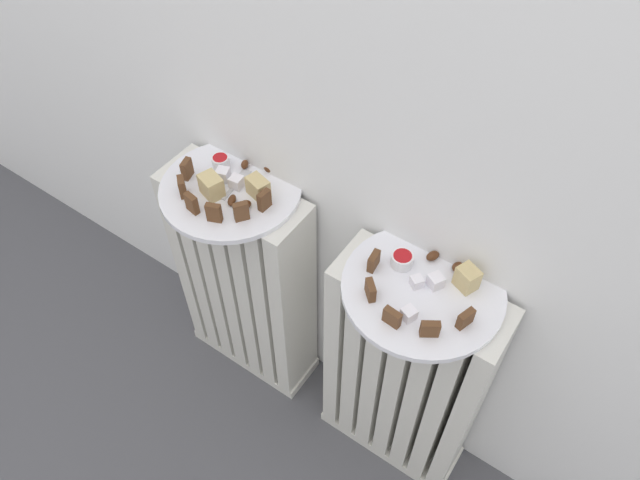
{
  "coord_description": "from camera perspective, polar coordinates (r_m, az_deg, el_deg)",
  "views": [
    {
      "loc": [
        0.42,
        -0.33,
        1.51
      ],
      "look_at": [
        0.0,
        0.28,
        0.63
      ],
      "focal_mm": 33.73,
      "sensor_mm": 36.0,
      "label": 1
    }
  ],
  "objects": [
    {
      "name": "fork",
      "position": [
        1.24,
        -7.82,
        5.47
      ],
      "size": [
        0.03,
        0.1,
        0.0
      ],
      "color": "#B7B7BC",
      "rests_on": "plate_left"
    },
    {
      "name": "medjool_date_left_0",
      "position": [
        1.18,
        -7.08,
        3.39
      ],
      "size": [
        0.03,
        0.03,
        0.02
      ],
      "primitive_type": "ellipsoid",
      "rotation": [
        0.0,
        0.0,
        0.91
      ],
      "color": "#4C2814",
      "rests_on": "plate_left"
    },
    {
      "name": "plate_left",
      "position": [
        1.24,
        -8.47,
        4.83
      ],
      "size": [
        0.29,
        0.29,
        0.01
      ],
      "primitive_type": "cylinder",
      "color": "white",
      "rests_on": "radiator_left"
    },
    {
      "name": "medjool_date_left_1",
      "position": [
        1.25,
        -5.0,
        6.85
      ],
      "size": [
        0.03,
        0.03,
        0.02
      ],
      "primitive_type": "ellipsoid",
      "rotation": [
        0.0,
        0.0,
        2.66
      ],
      "color": "#4C2814",
      "rests_on": "plate_left"
    },
    {
      "name": "dark_cake_slice_right_0",
      "position": [
        1.07,
        5.11,
        -1.99
      ],
      "size": [
        0.02,
        0.03,
        0.03
      ],
      "primitive_type": "cube",
      "rotation": [
        0.0,
        0.0,
        -1.45
      ],
      "color": "#56351E",
      "rests_on": "plate_right"
    },
    {
      "name": "dark_cake_slice_left_0",
      "position": [
        1.26,
        -12.52,
        6.6
      ],
      "size": [
        0.02,
        0.03,
        0.04
      ],
      "primitive_type": "cube",
      "rotation": [
        0.0,
        0.0,
        -1.29
      ],
      "color": "#56351E",
      "rests_on": "plate_left"
    },
    {
      "name": "radiator_left",
      "position": [
        1.49,
        -7.03,
        -4.22
      ],
      "size": [
        0.35,
        0.13,
        0.64
      ],
      "color": "silver",
      "rests_on": "ground_plane"
    },
    {
      "name": "jam_bowl_left",
      "position": [
        1.27,
        -9.41,
        7.35
      ],
      "size": [
        0.04,
        0.04,
        0.03
      ],
      "color": "white",
      "rests_on": "plate_left"
    },
    {
      "name": "turkish_delight_right_1",
      "position": [
        1.02,
        8.42,
        -6.95
      ],
      "size": [
        0.03,
        0.03,
        0.02
      ],
      "primitive_type": "cube",
      "rotation": [
        0.0,
        0.0,
        1.19
      ],
      "color": "white",
      "rests_on": "plate_right"
    },
    {
      "name": "marble_cake_slice_left_0",
      "position": [
        1.21,
        -10.27,
        5.07
      ],
      "size": [
        0.05,
        0.05,
        0.05
      ],
      "primitive_type": "cube",
      "rotation": [
        0.0,
        0.0,
        -0.32
      ],
      "color": "tan",
      "rests_on": "plate_left"
    },
    {
      "name": "dark_cake_slice_left_3",
      "position": [
        1.16,
        -10.04,
        2.57
      ],
      "size": [
        0.03,
        0.02,
        0.04
      ],
      "primitive_type": "cube",
      "rotation": [
        0.0,
        0.0,
        0.39
      ],
      "color": "#56351E",
      "rests_on": "plate_left"
    },
    {
      "name": "dark_cake_slice_left_2",
      "position": [
        1.18,
        -12.08,
        3.42
      ],
      "size": [
        0.03,
        0.02,
        0.04
      ],
      "primitive_type": "cube",
      "rotation": [
        0.0,
        0.0,
        -0.17
      ],
      "color": "#56351E",
      "rests_on": "plate_left"
    },
    {
      "name": "dark_cake_slice_right_3",
      "position": [
        1.0,
        10.39,
        -8.31
      ],
      "size": [
        0.03,
        0.03,
        0.03
      ],
      "primitive_type": "cube",
      "rotation": [
        0.0,
        0.0,
        0.58
      ],
      "color": "#56351E",
      "rests_on": "plate_right"
    },
    {
      "name": "medjool_date_right_1",
      "position": [
        1.11,
        10.65,
        -1.49
      ],
      "size": [
        0.03,
        0.03,
        0.02
      ],
      "primitive_type": "ellipsoid",
      "rotation": [
        0.0,
        0.0,
        1.16
      ],
      "color": "#4C2814",
      "rests_on": "plate_right"
    },
    {
      "name": "dark_cake_slice_right_1",
      "position": [
        1.03,
        4.81,
        -4.75
      ],
      "size": [
        0.03,
        0.03,
        0.03
      ],
      "primitive_type": "cube",
      "rotation": [
        0.0,
        0.0,
        -0.77
      ],
      "color": "#56351E",
      "rests_on": "plate_right"
    },
    {
      "name": "turkish_delight_right_0",
      "position": [
        1.07,
        10.92,
        -3.85
      ],
      "size": [
        0.03,
        0.03,
        0.02
      ],
      "primitive_type": "cube",
      "rotation": [
        0.0,
        0.0,
        1.07
      ],
      "color": "white",
      "rests_on": "plate_right"
    },
    {
      "name": "medjool_date_right_0",
      "position": [
        1.1,
        12.99,
        -2.52
      ],
      "size": [
        0.03,
        0.03,
        0.02
      ],
      "primitive_type": "ellipsoid",
      "rotation": [
        0.0,
        0.0,
        1.0
      ],
      "color": "#4C2814",
      "rests_on": "plate_right"
    },
    {
      "name": "jam_bowl_right",
      "position": [
        1.09,
        7.79,
        -1.83
      ],
      "size": [
        0.04,
        0.04,
        0.03
      ],
      "color": "white",
      "rests_on": "plate_right"
    },
    {
      "name": "ground_plane",
      "position": [
        1.6,
        -6.12,
        -21.43
      ],
      "size": [
        6.0,
        6.0,
        0.0
      ],
      "primitive_type": "plane",
      "color": "#4C4C51"
    },
    {
      "name": "medjool_date_left_3",
      "position": [
        1.26,
        -7.15,
        7.13
      ],
      "size": [
        0.02,
        0.03,
        0.02
      ],
      "primitive_type": "ellipsoid",
      "rotation": [
        0.0,
        0.0,
        1.98
      ],
      "color": "#4C2814",
      "rests_on": "plate_left"
    },
    {
      "name": "plate_right",
      "position": [
        1.08,
        9.74,
        -4.59
      ],
      "size": [
        0.29,
        0.29,
        0.01
      ],
      "primitive_type": "cylinder",
      "color": "white",
      "rests_on": "radiator_right"
    },
    {
      "name": "turkish_delight_left_1",
      "position": [
        1.24,
        -9.19,
        6.17
      ],
      "size": [
        0.03,
        0.03,
        0.02
      ],
      "primitive_type": "cube",
      "rotation": [
        0.0,
        0.0,
        0.34
      ],
      "color": "white",
      "rests_on": "plate_left"
    },
    {
      "name": "medjool_date_left_2",
      "position": [
        1.19,
        -8.36,
        3.75
      ],
      "size": [
        0.03,
        0.03,
        0.02
      ],
      "primitive_type": "ellipsoid",
      "rotation": [
        0.0,
        0.0,
        1.98
      ],
      "color": "#4C2814",
      "rests_on": "plate_left"
    },
    {
      "name": "turkish_delight_right_2",
      "position": [
        1.06,
        9.16,
        -3.93
      ],
      "size": [
        0.03,
        0.03,
        0.02
      ],
      "primitive_type": "cube",
      "rotation": [
        0.0,
        0.0,
        0.96
      ],
      "color": "white",
      "rests_on": "plate_right"
    },
    {
      "name": "dark_cake_slice_left_1",
      "position": [
        1.22,
        -12.96,
        4.94
      ],
      "size": [
        0.03,
        0.03,
        0.04
      ],
      "primitive_type": "cube",
      "rotation": [
        0.0,
        0.0,
        -0.73
      ],
      "color": "#56351E",
      "rests_on": "plate_left"
    },
    {
      "name": "dark_cake_slice_right_4",
      "position": [
        1.03,
        13.64,
        -7.27
      ],
      "size": [
        0.02,
        0.03,
        0.03
      ],
      "primitive_type": "cube",
      "rotation": [
        0.0,
        0.0,
        1.26
      ],
      "color": "#56351E",
      "rests_on": "plate_right"
    },
    {
      "name": "dark_cake_slice_right_2",
      "position": [
        1.01,
        6.85,
        -7.29
      ],
      "size": [
        0.03,
        0.02,
        0.03
      ],
      "primitive_type": "cube",
      "rotation": [
        0.0,
        0.0,
        -0.1
      ],
      "color": "#56351E",
      "rests_on": "plate_right"
    },
    {
      "name": "marble_cake_slice_right_0",
      "position": [
        1.07,
        13.79,
        -3.54
      ],
      "size": [
        0.05,
        0.04,
        0.04
      ],
      "primitive_type": "cube",
      "rotation": [
        0.0,
        0.0,
        -0.39
      ],
      "color": "tan",
      "rests_on": "plate_right"
    },
    {
      "name": "radiator_right",
      "position": [
        1.35,
        7.89,
        -12.78
      ],
      "size": [
        0.35,
        0.13,
        0.64
      ],
      "color": "silver",
      "rests_on": "ground_plane"
    },
    {
      "name": "dark_cake_slice_left_5",
      "position": [
        1.17,
        -5.31,
        3.79
      ],
      "size": [
        0.01,
        0.03,
        0.04
      ],
      "primitive_type": "cube",
      "rotation": [
        0.0,
        0.0,
        1.5
      ],
      "color": "#56351E",
      "rests_on": "plate_left"
    },
    {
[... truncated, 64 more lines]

